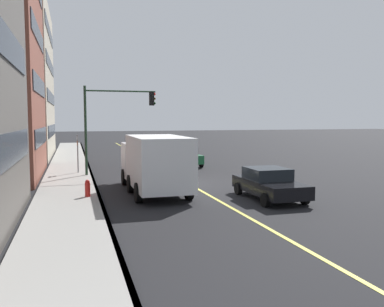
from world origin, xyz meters
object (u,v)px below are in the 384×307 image
(car_green, at_px, (185,156))
(traffic_light_mast, at_px, (113,114))
(car_black, at_px, (269,183))
(street_sign_post, at_px, (78,151))
(fire_hydrant, at_px, (88,190))
(truck_white, at_px, (154,162))

(car_green, bearing_deg, traffic_light_mast, 125.81)
(car_black, bearing_deg, street_sign_post, 37.50)
(traffic_light_mast, bearing_deg, fire_hydrant, 165.39)
(truck_white, bearing_deg, fire_hydrant, 105.11)
(car_green, height_order, fire_hydrant, car_green)
(car_black, distance_m, traffic_light_mast, 11.92)
(traffic_light_mast, bearing_deg, car_green, -54.19)
(street_sign_post, height_order, fire_hydrant, street_sign_post)
(traffic_light_mast, bearing_deg, car_black, -147.37)
(car_black, distance_m, car_green, 14.00)
(traffic_light_mast, bearing_deg, truck_white, -168.19)
(car_black, relative_size, street_sign_post, 1.67)
(truck_white, relative_size, street_sign_post, 2.75)
(truck_white, xyz_separation_m, traffic_light_mast, (6.58, 1.37, 2.44))
(car_black, xyz_separation_m, fire_hydrant, (2.18, 8.13, -0.26))
(street_sign_post, distance_m, fire_hydrant, 8.89)
(traffic_light_mast, height_order, street_sign_post, traffic_light_mast)
(car_black, relative_size, traffic_light_mast, 0.77)
(car_black, xyz_separation_m, street_sign_post, (10.99, 8.44, 0.85))
(car_green, distance_m, truck_white, 11.90)
(truck_white, distance_m, traffic_light_mast, 7.15)
(truck_white, bearing_deg, car_green, -23.07)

